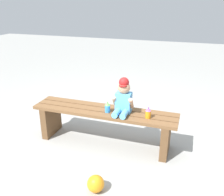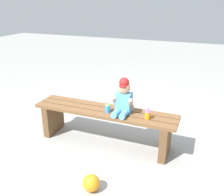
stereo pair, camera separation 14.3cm
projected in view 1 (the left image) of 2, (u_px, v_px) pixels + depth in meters
name	position (u px, v px, depth m)	size (l,w,h in m)	color
ground_plane	(105.00, 142.00, 3.01)	(16.00, 16.00, 0.00)	#999993
park_bench	(104.00, 120.00, 2.90)	(1.68, 0.35, 0.43)	brown
child_figure	(123.00, 98.00, 2.72)	(0.23, 0.27, 0.40)	#59A5E5
sippy_cup_left	(108.00, 107.00, 2.77)	(0.06, 0.06, 0.12)	#338CE5
sippy_cup_right	(148.00, 113.00, 2.63)	(0.06, 0.06, 0.12)	orange
toy_ball	(96.00, 184.00, 2.22)	(0.16, 0.16, 0.16)	orange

